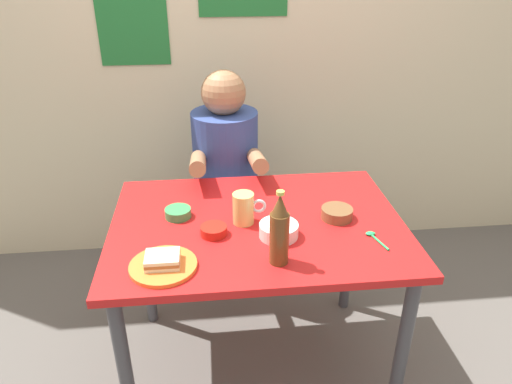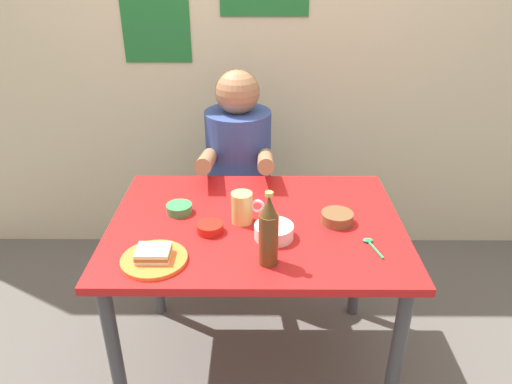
% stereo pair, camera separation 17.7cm
% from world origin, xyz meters
% --- Properties ---
extents(ground_plane, '(6.00, 6.00, 0.00)m').
position_xyz_m(ground_plane, '(0.00, 0.00, 0.00)').
color(ground_plane, '#59544F').
extents(wall_back, '(4.40, 0.09, 2.60)m').
position_xyz_m(wall_back, '(-0.00, 1.05, 1.30)').
color(wall_back, beige).
rests_on(wall_back, ground).
extents(dining_table, '(1.10, 0.80, 0.74)m').
position_xyz_m(dining_table, '(0.00, 0.00, 0.65)').
color(dining_table, red).
rests_on(dining_table, ground).
extents(stool, '(0.34, 0.34, 0.45)m').
position_xyz_m(stool, '(-0.09, 0.63, 0.35)').
color(stool, '#4C4C51').
rests_on(stool, ground).
extents(person_seated, '(0.33, 0.56, 0.72)m').
position_xyz_m(person_seated, '(-0.09, 0.62, 0.77)').
color(person_seated, '#33478C').
rests_on(person_seated, stool).
extents(plate_orange, '(0.22, 0.22, 0.01)m').
position_xyz_m(plate_orange, '(-0.33, -0.26, 0.75)').
color(plate_orange, orange).
rests_on(plate_orange, dining_table).
extents(sandwich, '(0.11, 0.09, 0.04)m').
position_xyz_m(sandwich, '(-0.33, -0.26, 0.77)').
color(sandwich, beige).
rests_on(sandwich, plate_orange).
extents(beer_mug, '(0.13, 0.08, 0.12)m').
position_xyz_m(beer_mug, '(-0.05, 0.00, 0.80)').
color(beer_mug, '#D1BC66').
rests_on(beer_mug, dining_table).
extents(beer_bottle, '(0.06, 0.06, 0.26)m').
position_xyz_m(beer_bottle, '(0.04, -0.26, 0.86)').
color(beer_bottle, '#593819').
rests_on(beer_bottle, dining_table).
extents(rice_bowl_white, '(0.14, 0.14, 0.05)m').
position_xyz_m(rice_bowl_white, '(0.06, -0.11, 0.77)').
color(rice_bowl_white, silver).
rests_on(rice_bowl_white, dining_table).
extents(dip_bowl_green, '(0.10, 0.10, 0.03)m').
position_xyz_m(dip_bowl_green, '(-0.30, 0.07, 0.76)').
color(dip_bowl_green, '#388C4C').
rests_on(dip_bowl_green, dining_table).
extents(condiment_bowl_brown, '(0.12, 0.12, 0.04)m').
position_xyz_m(condiment_bowl_brown, '(0.30, -0.01, 0.76)').
color(condiment_bowl_brown, brown).
rests_on(condiment_bowl_brown, dining_table).
extents(sambal_bowl_red, '(0.10, 0.10, 0.03)m').
position_xyz_m(sambal_bowl_red, '(-0.17, -0.07, 0.76)').
color(sambal_bowl_red, '#B21E14').
rests_on(sambal_bowl_red, dining_table).
extents(spoon, '(0.05, 0.12, 0.01)m').
position_xyz_m(spoon, '(0.40, -0.16, 0.75)').
color(spoon, '#26A559').
rests_on(spoon, dining_table).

